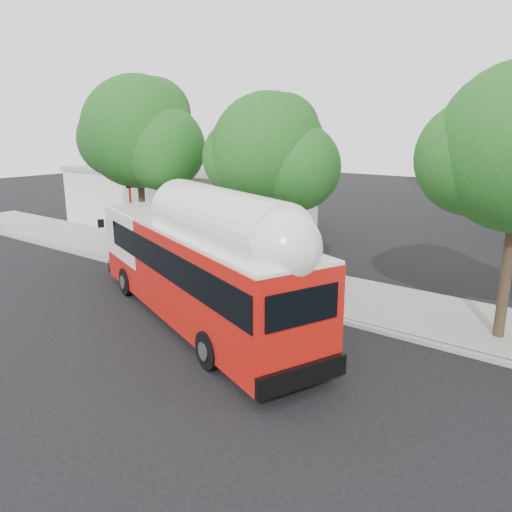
# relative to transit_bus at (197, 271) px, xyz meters

# --- Properties ---
(ground) EXTENTS (120.00, 120.00, 0.00)m
(ground) POSITION_rel_transit_bus_xyz_m (0.38, -0.73, -1.96)
(ground) COLOR black
(ground) RESTS_ON ground
(sidewalk) EXTENTS (60.00, 5.00, 0.15)m
(sidewalk) POSITION_rel_transit_bus_xyz_m (0.38, 5.77, -1.88)
(sidewalk) COLOR gray
(sidewalk) RESTS_ON ground
(curb_strip) EXTENTS (60.00, 0.30, 0.15)m
(curb_strip) POSITION_rel_transit_bus_xyz_m (0.38, 3.17, -1.88)
(curb_strip) COLOR gray
(curb_strip) RESTS_ON ground
(red_curb_segment) EXTENTS (10.00, 0.32, 0.16)m
(red_curb_segment) POSITION_rel_transit_bus_xyz_m (-2.62, 3.17, -1.88)
(red_curb_segment) COLOR maroon
(red_curb_segment) RESTS_ON ground
(street_tree_left) EXTENTS (6.67, 5.80, 9.74)m
(street_tree_left) POSITION_rel_transit_bus_xyz_m (-8.15, 4.83, 4.65)
(street_tree_left) COLOR #2D2116
(street_tree_left) RESTS_ON ground
(street_tree_mid) EXTENTS (5.75, 5.00, 8.62)m
(street_tree_mid) POSITION_rel_transit_bus_xyz_m (-0.22, 5.33, 3.95)
(street_tree_mid) COLOR #2D2116
(street_tree_mid) RESTS_ON ground
(low_commercial_bldg) EXTENTS (16.20, 10.20, 4.25)m
(low_commercial_bldg) POSITION_rel_transit_bus_xyz_m (-13.62, 13.27, 0.19)
(low_commercial_bldg) COLOR silver
(low_commercial_bldg) RESTS_ON ground
(transit_bus) EXTENTS (14.11, 7.39, 4.19)m
(transit_bus) POSITION_rel_transit_bus_xyz_m (0.00, 0.00, 0.00)
(transit_bus) COLOR red
(transit_bus) RESTS_ON ground
(signal_pole) EXTENTS (0.12, 0.41, 4.28)m
(signal_pole) POSITION_rel_transit_bus_xyz_m (-8.48, 3.90, 0.24)
(signal_pole) COLOR #AB1214
(signal_pole) RESTS_ON ground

